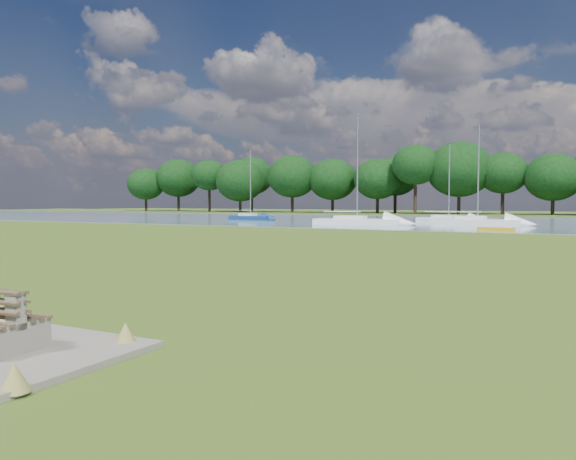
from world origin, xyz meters
The scene contains 9 objects.
ground centered at (0.00, 0.00, 0.00)m, with size 220.00×220.00×0.00m, color brown.
river centered at (0.00, 42.00, 0.00)m, with size 220.00×40.00×0.10m, color slate.
far_bank centered at (0.00, 72.00, 0.00)m, with size 220.00×20.00×0.40m, color #4C6626.
kayak centered at (2.20, 24.00, 0.18)m, with size 2.61×0.61×0.26m, color gold.
tree_line centered at (1.21, 68.00, 6.66)m, with size 145.68×9.21×11.15m.
sailboat_0 centered at (-25.48, 34.90, 0.51)m, with size 5.43×2.07×7.86m.
sailboat_1 centered at (-10.66, 29.36, 0.55)m, with size 8.13×3.08×10.11m.
sailboat_3 centered at (-4.20, 38.15, 0.50)m, with size 6.38×2.28×7.80m.
sailboat_5 centered at (-0.69, 33.50, 0.55)m, with size 7.32×2.05×9.04m.
Camera 1 is at (7.80, -19.09, 2.27)m, focal length 35.00 mm.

